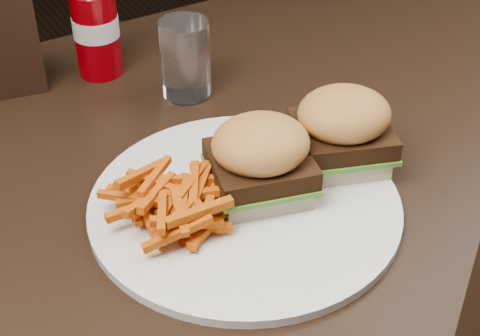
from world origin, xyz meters
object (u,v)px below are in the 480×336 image
plate (245,205)px  ketchup_bottle (97,34)px  tumbler (185,58)px  dining_table (224,167)px

plate → ketchup_bottle: ketchup_bottle is taller
plate → tumbler: size_ratio=3.30×
plate → tumbler: bearing=76.4°
plate → dining_table: bearing=72.1°
plate → ketchup_bottle: size_ratio=2.74×
tumbler → dining_table: bearing=-100.6°
dining_table → plate: (-0.03, -0.10, 0.03)m
plate → tumbler: tumbler is taller
ketchup_bottle → tumbler: 0.14m
dining_table → ketchup_bottle: (-0.05, 0.27, 0.08)m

